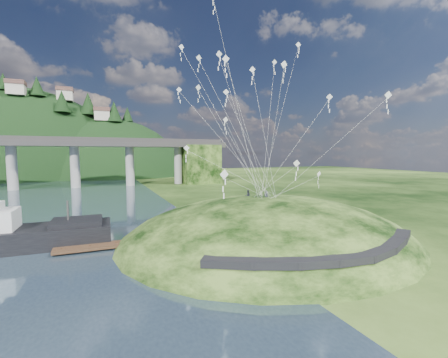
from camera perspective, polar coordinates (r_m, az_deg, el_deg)
name	(u,v)px	position (r m, az deg, el deg)	size (l,w,h in m)	color
ground	(211,253)	(31.59, -2.51, -13.88)	(320.00, 320.00, 0.00)	black
grass_hill	(268,251)	(37.12, 8.35, -13.48)	(36.00, 32.00, 13.00)	black
footpath	(338,253)	(26.83, 20.91, -12.97)	(22.29, 5.84, 0.83)	black
bridge	(35,155)	(99.40, -32.33, 3.88)	(160.00, 11.00, 15.00)	#2D2B2B
far_ridge	(13,195)	(154.83, -35.19, -2.52)	(153.00, 70.00, 94.50)	black
work_barge	(9,235)	(39.04, -35.74, -8.59)	(19.32, 5.73, 6.72)	black
wooden_dock	(117,244)	(35.05, -19.78, -11.61)	(12.19, 1.95, 0.87)	#362316
kite_flyers	(253,190)	(36.93, 5.61, -2.10)	(1.98, 2.78, 1.64)	#262833
kite_swarm	(255,96)	(37.56, 5.98, 15.49)	(19.20, 15.98, 20.51)	silver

